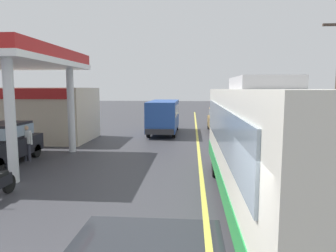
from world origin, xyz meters
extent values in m
plane|color=#38383D|center=(0.00, 20.00, 0.00)|extent=(120.00, 120.00, 0.00)
cube|color=#D8CC4C|center=(0.00, 15.00, 0.00)|extent=(0.16, 50.00, 0.01)
cube|color=silver|center=(1.66, 4.03, 1.88)|extent=(2.50, 11.00, 2.90)
cube|color=#1E8C3F|center=(1.66, 4.03, 0.77)|extent=(2.54, 11.04, 0.56)
cube|color=#8C9EAD|center=(0.39, 4.03, 2.33)|extent=(0.06, 9.35, 1.10)
cube|color=#8C9EAD|center=(2.93, 4.03, 2.33)|extent=(0.06, 9.35, 1.10)
cube|color=#B2B2B7|center=(1.66, 5.03, 3.51)|extent=(1.60, 2.80, 0.36)
cylinder|color=black|center=(0.56, 7.33, 0.50)|extent=(0.30, 1.00, 1.00)
cylinder|color=black|center=(2.76, 7.33, 0.50)|extent=(0.30, 1.00, 1.00)
cylinder|color=silver|center=(-6.73, 6.01, 2.30)|extent=(0.36, 0.36, 4.60)
cylinder|color=silver|center=(-6.73, 11.41, 2.30)|extent=(0.36, 0.36, 4.60)
cube|color=beige|center=(-10.43, 14.91, 1.70)|extent=(7.00, 4.40, 3.40)
cube|color=#B21E1E|center=(-10.43, 12.67, 3.05)|extent=(6.30, 0.10, 0.60)
cube|color=black|center=(-8.76, 8.49, 0.72)|extent=(1.70, 4.20, 0.80)
cube|color=black|center=(-8.76, 8.69, 1.47)|extent=(1.50, 2.31, 0.70)
cube|color=#8C9EAD|center=(-8.76, 8.69, 1.47)|extent=(1.53, 2.35, 0.49)
cylinder|color=black|center=(-9.51, 9.99, 0.32)|extent=(0.20, 0.64, 0.64)
cylinder|color=black|center=(-8.01, 9.99, 0.32)|extent=(0.20, 0.64, 0.64)
cube|color=#264C9E|center=(-2.49, 18.51, 1.39)|extent=(2.00, 6.00, 2.10)
cube|color=#8C9EAD|center=(-2.49, 18.51, 1.79)|extent=(2.04, 5.10, 0.80)
cube|color=#2D2D33|center=(-2.49, 15.46, 0.54)|extent=(1.90, 0.16, 0.36)
cylinder|color=black|center=(-3.37, 16.51, 0.38)|extent=(0.22, 0.76, 0.76)
cylinder|color=black|center=(-1.61, 16.51, 0.38)|extent=(0.22, 0.76, 0.76)
cylinder|color=black|center=(-3.37, 20.51, 0.38)|extent=(0.22, 0.76, 0.76)
cylinder|color=black|center=(-1.61, 20.51, 0.38)|extent=(0.22, 0.76, 0.76)
cylinder|color=black|center=(-6.24, 4.91, 0.30)|extent=(0.10, 0.60, 0.60)
cylinder|color=#33333F|center=(-8.07, 9.17, 0.41)|extent=(0.14, 0.14, 0.82)
cylinder|color=#33333F|center=(-7.89, 9.17, 0.41)|extent=(0.14, 0.14, 0.82)
cube|color=silver|center=(-7.98, 9.17, 1.12)|extent=(0.36, 0.22, 0.60)
sphere|color=tan|center=(-7.98, 9.17, 1.55)|extent=(0.22, 0.22, 0.22)
cylinder|color=silver|center=(-8.21, 9.17, 1.07)|extent=(0.09, 0.09, 0.58)
cylinder|color=silver|center=(-7.75, 9.17, 1.07)|extent=(0.09, 0.09, 0.58)
cylinder|color=#33333F|center=(-8.40, 7.94, 0.41)|extent=(0.14, 0.14, 0.82)
cylinder|color=#33333F|center=(-8.22, 7.94, 0.41)|extent=(0.14, 0.14, 0.82)
cube|color=#BF3333|center=(-8.31, 7.94, 1.12)|extent=(0.36, 0.22, 0.60)
sphere|color=tan|center=(-8.31, 7.94, 1.55)|extent=(0.22, 0.22, 0.22)
cylinder|color=#BF3333|center=(-8.08, 7.94, 1.07)|extent=(0.09, 0.09, 0.58)
cube|color=olive|center=(1.78, 19.77, 0.72)|extent=(1.70, 4.20, 0.80)
cube|color=olive|center=(1.78, 19.97, 1.47)|extent=(1.50, 2.31, 0.70)
cube|color=#8C9EAD|center=(1.78, 19.97, 1.47)|extent=(1.53, 2.35, 0.49)
cylinder|color=black|center=(1.03, 18.27, 0.32)|extent=(0.20, 0.64, 0.64)
cylinder|color=black|center=(2.53, 18.27, 0.32)|extent=(0.20, 0.64, 0.64)
cylinder|color=black|center=(1.03, 21.27, 0.32)|extent=(0.20, 0.64, 0.64)
cylinder|color=black|center=(2.53, 21.27, 0.32)|extent=(0.20, 0.64, 0.64)
camera|label=1|loc=(-0.39, -4.19, 3.33)|focal=32.69mm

